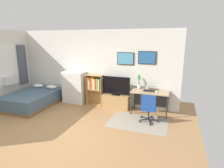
% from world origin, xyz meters
% --- Properties ---
extents(ground_plane, '(7.20, 7.20, 0.00)m').
position_xyz_m(ground_plane, '(0.00, 0.00, 0.00)').
color(ground_plane, '#A87A4C').
extents(wall_back_with_posters, '(6.12, 0.09, 2.70)m').
position_xyz_m(wall_back_with_posters, '(0.02, 2.43, 1.36)').
color(wall_back_with_posters, silver).
rests_on(wall_back_with_posters, ground_plane).
extents(area_rug, '(1.70, 1.20, 0.01)m').
position_xyz_m(area_rug, '(1.92, 1.25, 0.00)').
color(area_rug, '#9E937F').
rests_on(area_rug, ground_plane).
extents(bed, '(1.52, 2.03, 0.61)m').
position_xyz_m(bed, '(-2.02, 1.37, 0.25)').
color(bed, brown).
rests_on(bed, ground_plane).
extents(dresser, '(0.85, 0.46, 1.20)m').
position_xyz_m(dresser, '(-0.72, 2.15, 0.60)').
color(dresser, white).
rests_on(dresser, ground_plane).
extents(bookshelf, '(0.60, 0.30, 1.12)m').
position_xyz_m(bookshelf, '(0.09, 2.21, 0.69)').
color(bookshelf, tan).
rests_on(bookshelf, ground_plane).
extents(tv_stand, '(0.95, 0.41, 0.47)m').
position_xyz_m(tv_stand, '(0.94, 2.17, 0.24)').
color(tv_stand, tan).
rests_on(tv_stand, ground_plane).
extents(television, '(0.98, 0.16, 0.66)m').
position_xyz_m(television, '(0.94, 2.15, 0.80)').
color(television, black).
rests_on(television, tv_stand).
extents(desk, '(1.18, 0.62, 0.74)m').
position_xyz_m(desk, '(2.12, 2.14, 0.61)').
color(desk, tan).
rests_on(desk, ground_plane).
extents(office_chair, '(0.56, 0.58, 0.86)m').
position_xyz_m(office_chair, '(2.20, 1.34, 0.46)').
color(office_chair, '#232326').
rests_on(office_chair, ground_plane).
extents(laptop, '(0.36, 0.39, 0.15)m').
position_xyz_m(laptop, '(2.09, 2.15, 0.80)').
color(laptop, '#333338').
rests_on(laptop, desk).
extents(computer_mouse, '(0.06, 0.10, 0.03)m').
position_xyz_m(computer_mouse, '(2.34, 2.04, 0.76)').
color(computer_mouse, silver).
rests_on(computer_mouse, desk).
extents(bamboo_vase, '(0.10, 0.10, 0.47)m').
position_xyz_m(bamboo_vase, '(1.71, 2.28, 0.95)').
color(bamboo_vase, silver).
rests_on(bamboo_vase, desk).
extents(wine_glass, '(0.07, 0.07, 0.18)m').
position_xyz_m(wine_glass, '(1.79, 2.04, 0.87)').
color(wine_glass, silver).
rests_on(wine_glass, desk).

